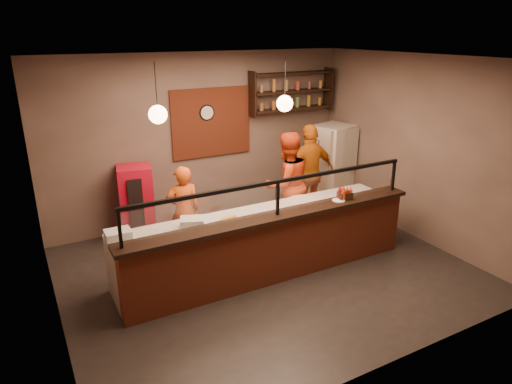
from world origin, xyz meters
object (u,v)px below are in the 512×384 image
cook_mid (286,185)px  cook_right (310,173)px  fridge (332,166)px  condiment_caddy (345,196)px  wall_clock (207,113)px  cook_left (184,211)px  pizza_dough (304,201)px  pepper_mill (391,185)px  red_cooler (137,203)px

cook_mid → cook_right: (0.78, 0.40, -0.00)m
fridge → condiment_caddy: bearing=-137.7°
wall_clock → condiment_caddy: (1.15, -2.73, -0.98)m
fridge → condiment_caddy: size_ratio=8.46×
fridge → cook_left: bearing=175.5°
cook_right → fridge: cook_right is taller
cook_left → condiment_caddy: (2.15, -1.44, 0.35)m
fridge → pizza_dough: size_ratio=3.06×
pizza_dough → pepper_mill: 1.47m
cook_left → cook_right: size_ratio=0.80×
pizza_dough → cook_left: bearing=153.9°
fridge → pizza_dough: (-1.72, -1.48, 0.04)m
cook_right → wall_clock: bearing=-34.2°
cook_right → fridge: bearing=-158.8°
wall_clock → cook_right: 2.28m
cook_left → fridge: (3.50, 0.61, 0.11)m
wall_clock → cook_mid: (0.89, -1.44, -1.15)m
condiment_caddy → red_cooler: bearing=137.9°
cook_mid → pepper_mill: cook_mid is taller
wall_clock → cook_left: wall_clock is taller
red_cooler → pizza_dough: red_cooler is taller
pizza_dough → condiment_caddy: size_ratio=2.76×
cook_mid → fridge: (1.61, 0.76, -0.08)m
wall_clock → red_cooler: size_ratio=0.22×
cook_right → pepper_mill: (0.43, -1.72, 0.21)m
cook_left → pizza_dough: bearing=161.2°
wall_clock → red_cooler: (-1.52, -0.31, -1.43)m
cook_left → fridge: 3.55m
fridge → pepper_mill: 2.14m
cook_mid → fridge: size_ratio=1.10×
cook_left → red_cooler: cook_left is taller
cook_left → condiment_caddy: bearing=153.5°
wall_clock → pizza_dough: size_ratio=0.53×
cook_mid → fridge: 1.78m
cook_right → pizza_dough: cook_right is taller
pizza_dough → pepper_mill: pepper_mill is taller
red_cooler → condiment_caddy: red_cooler is taller
wall_clock → condiment_caddy: size_ratio=1.46×
cook_left → pizza_dough: (1.79, -0.87, 0.14)m
cook_right → red_cooler: size_ratio=1.41×
wall_clock → pizza_dough: wall_clock is taller
wall_clock → pepper_mill: bearing=-52.7°
red_cooler → condiment_caddy: size_ratio=6.55×
wall_clock → cook_mid: wall_clock is taller
wall_clock → condiment_caddy: bearing=-67.1°
wall_clock → pepper_mill: wall_clock is taller
cook_left → cook_mid: size_ratio=0.80×
pepper_mill → cook_left: bearing=154.6°
wall_clock → pizza_dough: 2.59m
pepper_mill → fridge: bearing=79.1°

